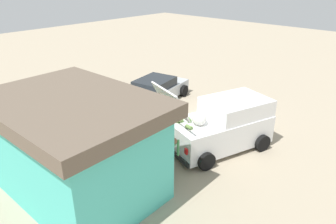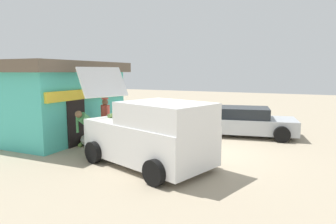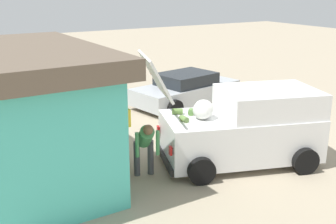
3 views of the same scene
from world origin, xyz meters
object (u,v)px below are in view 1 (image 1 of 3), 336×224
(vendor_standing, at_px, (138,136))
(paint_bucket, at_px, (107,132))
(parked_sedan, at_px, (155,91))
(storefront_bar, at_px, (77,146))
(delivery_van, at_px, (222,125))
(unloaded_banana_pile, at_px, (142,166))
(customer_bending, at_px, (168,148))

(vendor_standing, relative_size, paint_bucket, 5.26)
(parked_sedan, distance_m, paint_bucket, 4.39)
(storefront_bar, xyz_separation_m, parked_sedan, (3.66, -6.96, -1.04))
(delivery_van, distance_m, parked_sedan, 5.61)
(storefront_bar, relative_size, vendor_standing, 3.10)
(storefront_bar, xyz_separation_m, unloaded_banana_pile, (-0.62, -2.00, -1.43))
(vendor_standing, relative_size, customer_bending, 1.20)
(vendor_standing, bearing_deg, paint_bucket, -9.14)
(storefront_bar, bearing_deg, parked_sedan, -62.28)
(delivery_van, height_order, customer_bending, delivery_van)
(customer_bending, bearing_deg, paint_bucket, -2.54)
(delivery_van, bearing_deg, parked_sedan, -17.22)
(unloaded_banana_pile, bearing_deg, paint_bucket, -15.09)
(delivery_van, xyz_separation_m, parked_sedan, (5.35, -1.66, -0.37))
(parked_sedan, relative_size, unloaded_banana_pile, 4.50)
(customer_bending, relative_size, unloaded_banana_pile, 1.45)
(customer_bending, height_order, paint_bucket, customer_bending)
(storefront_bar, height_order, customer_bending, storefront_bar)
(storefront_bar, height_order, unloaded_banana_pile, storefront_bar)
(vendor_standing, distance_m, paint_bucket, 2.53)
(vendor_standing, xyz_separation_m, customer_bending, (-1.27, -0.22, -0.11))
(storefront_bar, relative_size, customer_bending, 3.74)
(vendor_standing, xyz_separation_m, paint_bucket, (2.36, -0.38, -0.85))
(storefront_bar, distance_m, vendor_standing, 2.49)
(unloaded_banana_pile, xyz_separation_m, paint_bucket, (2.96, -0.80, -0.02))
(unloaded_banana_pile, bearing_deg, parked_sedan, -49.24)
(storefront_bar, distance_m, delivery_van, 5.61)
(paint_bucket, bearing_deg, vendor_standing, 170.86)
(delivery_van, bearing_deg, paint_bucket, 31.90)
(storefront_bar, bearing_deg, delivery_van, -107.68)
(unloaded_banana_pile, relative_size, paint_bucket, 3.01)
(delivery_van, relative_size, unloaded_banana_pile, 4.74)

